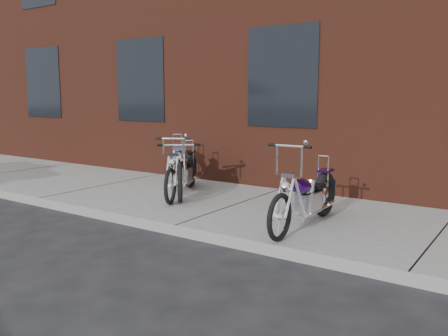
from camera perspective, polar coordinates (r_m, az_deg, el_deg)
The scene contains 6 objects.
ground at distance 6.46m, azimuth -5.88°, elevation -8.14°, with size 120.00×120.00×0.00m, color black.
sidewalk at distance 7.61m, azimuth 1.45°, elevation -4.92°, with size 22.00×3.00×0.15m, color gray.
building_brick at distance 13.49m, azimuth 17.47°, elevation 17.43°, with size 22.00×10.00×8.00m, color #5E291A.
chopper_purple at distance 6.33m, azimuth 9.83°, elevation -3.75°, with size 0.50×2.03×1.14m.
chopper_blue at distance 8.49m, azimuth -5.49°, elevation -0.19°, with size 1.58×1.78×0.99m.
chopper_third at distance 8.27m, azimuth -5.09°, elevation -0.67°, with size 0.98×1.90×1.05m.
Camera 1 is at (4.02, -4.70, 1.87)m, focal length 38.00 mm.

